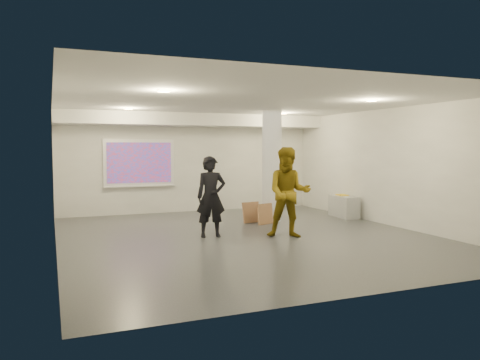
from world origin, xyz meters
name	(u,v)px	position (x,y,z in m)	size (l,w,h in m)	color
floor	(247,236)	(0.00, 0.00, 0.00)	(8.00, 9.00, 0.01)	#373A3E
ceiling	(247,102)	(0.00, 0.00, 3.00)	(8.00, 9.00, 0.01)	silver
wall_back	(191,164)	(0.00, 4.50, 1.50)	(8.00, 0.01, 3.00)	silver
wall_front	(377,185)	(0.00, -4.50, 1.50)	(8.00, 0.01, 3.00)	silver
wall_left	(54,174)	(-4.00, 0.00, 1.50)	(0.01, 9.00, 3.00)	silver
wall_right	(391,167)	(4.00, 0.00, 1.50)	(0.01, 9.00, 3.00)	silver
soffit_band	(195,120)	(0.00, 3.95, 2.82)	(8.00, 1.10, 0.36)	white
downlight_nw	(128,109)	(-2.20, 2.50, 2.98)	(0.22, 0.22, 0.02)	#FFC47F
downlight_ne	(283,113)	(2.20, 2.50, 2.98)	(0.22, 0.22, 0.02)	#FFC47F
downlight_sw	(164,91)	(-2.20, -1.50, 2.98)	(0.22, 0.22, 0.02)	#FFC47F
downlight_se	(372,101)	(2.20, -1.50, 2.98)	(0.22, 0.22, 0.02)	#FFC47F
column	(272,166)	(1.50, 1.80, 1.50)	(0.52, 0.52, 3.00)	white
projection_screen	(139,163)	(-1.60, 4.45, 1.53)	(2.10, 0.13, 1.42)	white
credenza	(344,207)	(3.72, 1.63, 0.31)	(0.44, 1.06, 0.62)	#9C9FA1
postit_pad	(342,195)	(3.72, 1.72, 0.63)	(0.25, 0.34, 0.03)	yellow
cardboard_back	(265,214)	(1.10, 1.35, 0.27)	(0.50, 0.05, 0.54)	#966845
cardboard_front	(251,212)	(0.86, 1.72, 0.28)	(0.50, 0.05, 0.55)	#966845
woman	(211,197)	(-0.76, 0.26, 0.90)	(0.66, 0.43, 1.81)	black
man	(289,193)	(0.82, -0.46, 1.00)	(0.98, 0.76, 2.01)	#7B620F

